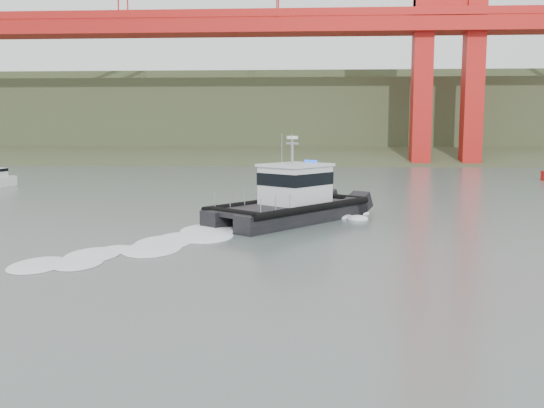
{
  "coord_description": "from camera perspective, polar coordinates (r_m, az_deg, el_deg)",
  "views": [
    {
      "loc": [
        0.15,
        -24.28,
        6.3
      ],
      "look_at": [
        -1.7,
        6.04,
        2.4
      ],
      "focal_mm": 40.0,
      "sensor_mm": 36.0,
      "label": 1
    }
  ],
  "objects": [
    {
      "name": "ground",
      "position": [
        25.08,
        3.06,
        -7.24
      ],
      "size": [
        400.0,
        400.0,
        0.0
      ],
      "primitive_type": "plane",
      "color": "#45524F",
      "rests_on": "ground"
    },
    {
      "name": "headlands",
      "position": [
        149.78,
        3.47,
        7.59
      ],
      "size": [
        500.0,
        105.36,
        27.12
      ],
      "color": "#364125",
      "rests_on": "ground"
    },
    {
      "name": "patrol_boat",
      "position": [
        40.52,
        1.87,
        0.47
      ],
      "size": [
        11.0,
        12.17,
        5.87
      ],
      "rotation": [
        0.0,
        0.0,
        -0.68
      ],
      "color": "black",
      "rests_on": "ground"
    }
  ]
}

